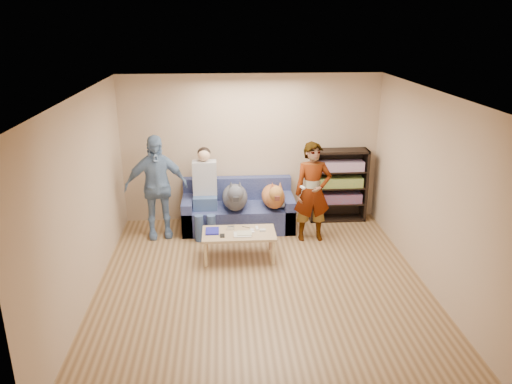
{
  "coord_description": "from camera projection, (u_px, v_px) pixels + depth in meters",
  "views": [
    {
      "loc": [
        -0.5,
        -5.99,
        3.47
      ],
      "look_at": [
        0.0,
        1.2,
        0.95
      ],
      "focal_mm": 35.0,
      "sensor_mm": 36.0,
      "label": 1
    }
  ],
  "objects": [
    {
      "name": "notebook_blue",
      "position": [
        212.0,
        231.0,
        7.52
      ],
      "size": [
        0.2,
        0.26,
        0.03
      ],
      "primitive_type": "cube",
      "color": "#1B1C99",
      "rests_on": "coffee_table"
    },
    {
      "name": "ground",
      "position": [
        262.0,
        286.0,
        6.82
      ],
      "size": [
        5.0,
        5.0,
        0.0
      ],
      "primitive_type": "plane",
      "color": "brown",
      "rests_on": "ground"
    },
    {
      "name": "person_standing_right",
      "position": [
        313.0,
        192.0,
        8.03
      ],
      "size": [
        0.61,
        0.41,
        1.64
      ],
      "primitive_type": "imported",
      "rotation": [
        0.0,
        0.0,
        0.03
      ],
      "color": "gray",
      "rests_on": "ground"
    },
    {
      "name": "person_seated",
      "position": [
        205.0,
        188.0,
        8.37
      ],
      "size": [
        0.4,
        0.73,
        1.47
      ],
      "color": "#3D5D87",
      "rests_on": "sofa"
    },
    {
      "name": "wall_right",
      "position": [
        433.0,
        193.0,
        6.54
      ],
      "size": [
        0.0,
        5.0,
        5.0
      ],
      "primitive_type": "plane",
      "rotation": [
        1.57,
        0.0,
        -1.57
      ],
      "color": "tan",
      "rests_on": "ground"
    },
    {
      "name": "headphone_cup_b",
      "position": [
        252.0,
        230.0,
        7.57
      ],
      "size": [
        0.07,
        0.07,
        0.02
      ],
      "primitive_type": "cylinder",
      "color": "silver",
      "rests_on": "coffee_table"
    },
    {
      "name": "dog_tan",
      "position": [
        274.0,
        196.0,
        8.41
      ],
      "size": [
        0.39,
        1.16,
        0.57
      ],
      "color": "#C5693C",
      "rests_on": "sofa"
    },
    {
      "name": "held_controller",
      "position": [
        303.0,
        187.0,
        7.78
      ],
      "size": [
        0.08,
        0.12,
        0.03
      ],
      "primitive_type": "cube",
      "rotation": [
        0.0,
        0.0,
        0.38
      ],
      "color": "white",
      "rests_on": "person_standing_right"
    },
    {
      "name": "pen_orange",
      "position": [
        238.0,
        237.0,
        7.35
      ],
      "size": [
        0.13,
        0.06,
        0.01
      ],
      "primitive_type": "cylinder",
      "rotation": [
        0.0,
        1.57,
        0.35
      ],
      "color": "orange",
      "rests_on": "coffee_table"
    },
    {
      "name": "coffee_table",
      "position": [
        239.0,
        235.0,
        7.52
      ],
      "size": [
        1.1,
        0.6,
        0.42
      ],
      "color": "tan",
      "rests_on": "ground"
    },
    {
      "name": "wall_back",
      "position": [
        251.0,
        149.0,
        8.75
      ],
      "size": [
        4.5,
        0.0,
        4.5
      ],
      "primitive_type": "plane",
      "rotation": [
        1.57,
        0.0,
        0.0
      ],
      "color": "tan",
      "rests_on": "ground"
    },
    {
      "name": "dog_gray",
      "position": [
        235.0,
        197.0,
        8.33
      ],
      "size": [
        0.43,
        1.26,
        0.62
      ],
      "color": "#4C4D56",
      "rests_on": "sofa"
    },
    {
      "name": "sofa",
      "position": [
        238.0,
        212.0,
        8.69
      ],
      "size": [
        1.9,
        0.85,
        0.82
      ],
      "color": "#515B93",
      "rests_on": "ground"
    },
    {
      "name": "pen_black",
      "position": [
        246.0,
        227.0,
        7.68
      ],
      "size": [
        0.13,
        0.08,
        0.01
      ],
      "primitive_type": "cylinder",
      "rotation": [
        0.0,
        1.57,
        -0.52
      ],
      "color": "black",
      "rests_on": "coffee_table"
    },
    {
      "name": "person_standing_left",
      "position": [
        156.0,
        187.0,
        8.13
      ],
      "size": [
        1.08,
        0.61,
        1.73
      ],
      "primitive_type": "imported",
      "rotation": [
        0.0,
        0.0,
        0.2
      ],
      "color": "#7D9AC9",
      "rests_on": "ground"
    },
    {
      "name": "wall_front",
      "position": [
        288.0,
        301.0,
        4.04
      ],
      "size": [
        4.5,
        0.0,
        4.5
      ],
      "primitive_type": "plane",
      "rotation": [
        -1.57,
        0.0,
        0.0
      ],
      "color": "tan",
      "rests_on": "ground"
    },
    {
      "name": "ceiling",
      "position": [
        263.0,
        95.0,
        5.96
      ],
      "size": [
        5.0,
        5.0,
        0.0
      ],
      "primitive_type": "plane",
      "rotation": [
        3.14,
        0.0,
        0.0
      ],
      "color": "white",
      "rests_on": "ground"
    },
    {
      "name": "blanket",
      "position": [
        280.0,
        202.0,
        8.5
      ],
      "size": [
        0.45,
        0.38,
        0.15
      ],
      "primitive_type": "ellipsoid",
      "color": "#A4A4A8",
      "rests_on": "sofa"
    },
    {
      "name": "magazine",
      "position": [
        244.0,
        233.0,
        7.43
      ],
      "size": [
        0.22,
        0.17,
        0.01
      ],
      "primitive_type": "cube",
      "color": "beige",
      "rests_on": "coffee_table"
    },
    {
      "name": "papers",
      "position": [
        242.0,
        235.0,
        7.41
      ],
      "size": [
        0.26,
        0.2,
        0.02
      ],
      "primitive_type": "cube",
      "color": "silver",
      "rests_on": "coffee_table"
    },
    {
      "name": "wall_left",
      "position": [
        84.0,
        201.0,
        6.24
      ],
      "size": [
        0.0,
        5.0,
        5.0
      ],
      "primitive_type": "plane",
      "rotation": [
        1.57,
        0.0,
        1.57
      ],
      "color": "tan",
      "rests_on": "ground"
    },
    {
      "name": "controller_b",
      "position": [
        263.0,
        230.0,
        7.54
      ],
      "size": [
        0.09,
        0.06,
        0.03
      ],
      "primitive_type": "cube",
      "color": "silver",
      "rests_on": "coffee_table"
    },
    {
      "name": "bookshelf",
      "position": [
        338.0,
        184.0,
        8.89
      ],
      "size": [
        1.0,
        0.34,
        1.3
      ],
      "color": "black",
      "rests_on": "ground"
    },
    {
      "name": "headphone_cup_a",
      "position": [
        252.0,
        232.0,
        7.49
      ],
      "size": [
        0.07,
        0.07,
        0.02
      ],
      "primitive_type": "cylinder",
      "color": "white",
      "rests_on": "coffee_table"
    },
    {
      "name": "controller_a",
      "position": [
        257.0,
        228.0,
        7.61
      ],
      "size": [
        0.04,
        0.13,
        0.03
      ],
      "primitive_type": "cube",
      "color": "white",
      "rests_on": "coffee_table"
    },
    {
      "name": "camera_silver",
      "position": [
        231.0,
        228.0,
        7.6
      ],
      "size": [
        0.11,
        0.06,
        0.05
      ],
      "primitive_type": "cube",
      "color": "silver",
      "rests_on": "coffee_table"
    },
    {
      "name": "wallet",
      "position": [
        222.0,
        236.0,
        7.37
      ],
      "size": [
        0.07,
        0.12,
        0.02
      ],
      "primitive_type": "cube",
      "color": "black",
      "rests_on": "coffee_table"
    }
  ]
}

